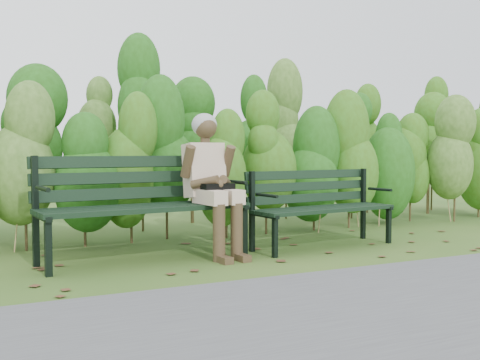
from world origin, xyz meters
name	(u,v)px	position (x,y,z in m)	size (l,w,h in m)	color
ground	(255,256)	(0.00, 0.00, 0.00)	(80.00, 80.00, 0.00)	#2D521B
footpath	(410,312)	(0.00, -2.20, 0.01)	(60.00, 2.50, 0.01)	#474749
hedge_band	(189,135)	(0.00, 1.86, 1.26)	(11.04, 1.67, 2.42)	#47381E
leaf_litter	(280,257)	(0.20, -0.16, 0.00)	(5.91, 2.27, 0.01)	brown
bench_left	(141,198)	(-1.06, 0.38, 0.60)	(2.09, 0.86, 1.02)	black
bench_right	(318,201)	(0.90, 0.22, 0.50)	(1.74, 0.75, 0.85)	black
seated_woman	(211,175)	(-0.37, 0.25, 0.82)	(0.58, 0.85, 1.44)	beige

